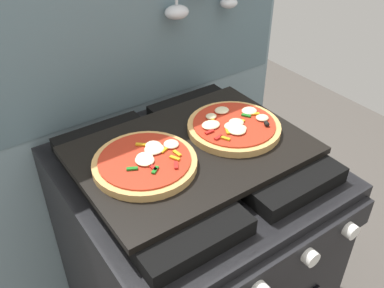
{
  "coord_description": "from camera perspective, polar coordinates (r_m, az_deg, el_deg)",
  "views": [
    {
      "loc": [
        -0.46,
        -0.66,
        1.5
      ],
      "look_at": [
        0.0,
        0.0,
        0.93
      ],
      "focal_mm": 39.38,
      "sensor_mm": 36.0,
      "label": 1
    }
  ],
  "objects": [
    {
      "name": "pizza_left",
      "position": [
        0.94,
        -6.25,
        -2.5
      ],
      "size": [
        0.23,
        0.23,
        0.03
      ],
      "color": "tan",
      "rests_on": "baking_tray"
    },
    {
      "name": "baking_tray",
      "position": [
        1.0,
        0.0,
        -0.84
      ],
      "size": [
        0.54,
        0.38,
        0.02
      ],
      "primitive_type": "cube",
      "color": "black",
      "rests_on": "stove"
    },
    {
      "name": "pizza_right",
      "position": [
        1.05,
        5.8,
        2.33
      ],
      "size": [
        0.23,
        0.23,
        0.03
      ],
      "color": "tan",
      "rests_on": "baking_tray"
    },
    {
      "name": "kitchen_backsplash",
      "position": [
        1.31,
        -8.31,
        2.07
      ],
      "size": [
        1.1,
        0.09,
        1.55
      ],
      "color": "#7A939E",
      "rests_on": "ground_plane"
    },
    {
      "name": "stove",
      "position": [
        1.32,
        0.04,
        -17.07
      ],
      "size": [
        0.6,
        0.64,
        0.9
      ],
      "color": "black",
      "rests_on": "ground_plane"
    }
  ]
}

